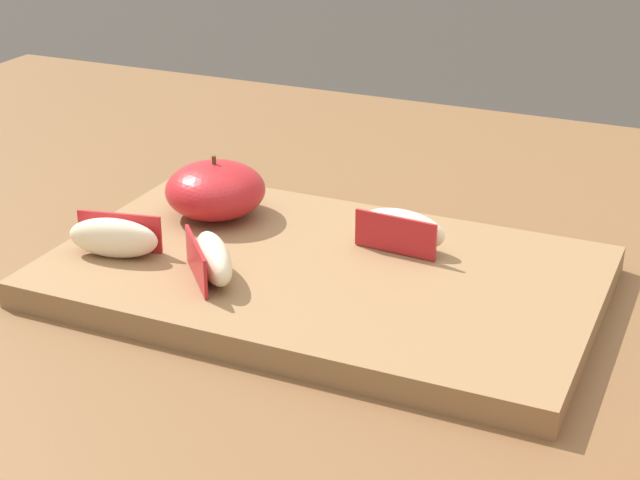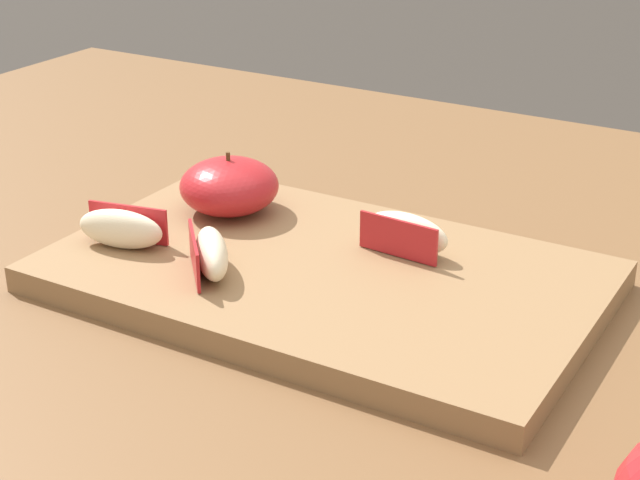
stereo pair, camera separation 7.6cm
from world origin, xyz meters
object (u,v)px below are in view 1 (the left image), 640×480
Objects in this scene: apple_wedge_left at (114,237)px; apple_wedge_right at (401,229)px; cutting_board at (320,276)px; apple_wedge_front at (212,259)px; apple_half_skin_up at (215,190)px.

apple_wedge_right is at bearing 28.02° from apple_wedge_left.
cutting_board is at bearing 19.06° from apple_wedge_left.
cutting_board is at bearing 41.23° from apple_wedge_front.
cutting_board is 5.94× the size of apple_wedge_front.
apple_half_skin_up is (-0.12, 0.05, 0.03)m from cutting_board.
cutting_board is at bearing -131.31° from apple_wedge_right.
cutting_board is at bearing -23.18° from apple_half_skin_up.
apple_half_skin_up is at bearing 73.18° from apple_wedge_left.
apple_wedge_left is at bearing -151.98° from apple_wedge_right.
apple_wedge_front is (-0.06, -0.06, 0.03)m from cutting_board.
cutting_board is 0.09m from apple_wedge_front.
cutting_board is 5.61× the size of apple_wedge_right.
apple_wedge_left is 0.23m from apple_wedge_right.
apple_half_skin_up is at bearing 156.82° from cutting_board.
apple_half_skin_up is 0.12m from apple_wedge_front.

